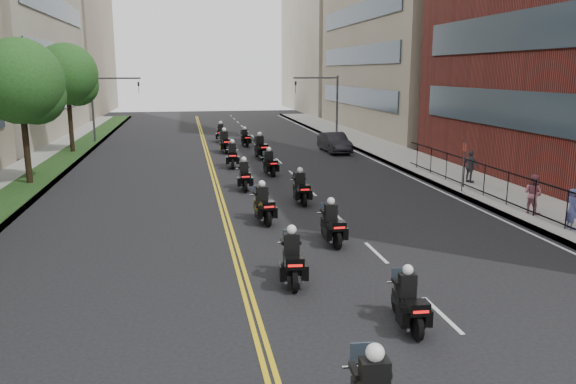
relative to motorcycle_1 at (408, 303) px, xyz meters
name	(u,v)px	position (x,y,z in m)	size (l,w,h in m)	color
sidewalk_right	(432,168)	(9.92, 20.49, -0.53)	(4.00, 90.00, 0.15)	gray
sidewalk_left	(19,182)	(-14.08, 20.49, -0.53)	(4.00, 90.00, 0.15)	gray
grass_strip	(35,179)	(-13.28, 20.49, -0.43)	(2.00, 90.00, 0.04)	#153915
building_right_far	(346,24)	(19.42, 73.49, 12.40)	(15.00, 28.00, 26.00)	gray
building_left_far	(41,19)	(-24.08, 73.49, 12.40)	(16.00, 28.00, 26.00)	gray
iron_fence	(550,203)	(8.92, 7.49, 0.30)	(0.05, 28.00, 1.50)	black
traffic_signal_right	(327,97)	(7.46, 37.49, 3.10)	(4.09, 0.20, 5.60)	#3F3F44
traffic_signal_left	(104,99)	(-11.62, 37.49, 3.10)	(4.09, 0.20, 5.60)	#3F3F44
motorcycle_1	(408,303)	(0.00, 0.00, 0.00)	(0.51, 2.07, 1.53)	black
motorcycle_2	(292,260)	(-2.17, 3.33, 0.06)	(0.63, 2.29, 1.69)	black
motorcycle_3	(332,226)	(-0.09, 6.80, 0.05)	(0.52, 2.22, 1.64)	black
motorcycle_4	(263,206)	(-2.08, 10.07, 0.07)	(0.67, 2.30, 1.70)	black
motorcycle_5	(301,189)	(0.07, 13.02, 0.06)	(0.52, 2.26, 1.67)	black
motorcycle_6	(244,177)	(-2.16, 16.54, 0.07)	(0.53, 2.29, 1.69)	black
motorcycle_7	(270,164)	(-0.27, 20.41, 0.05)	(0.66, 2.22, 1.64)	black
motorcycle_8	(232,156)	(-2.19, 23.44, 0.10)	(0.60, 2.42, 1.79)	black
motorcycle_9	(260,148)	(0.02, 26.66, 0.13)	(0.75, 2.52, 1.87)	black
motorcycle_10	(225,143)	(-2.21, 30.10, 0.14)	(0.71, 2.53, 1.87)	black
motorcycle_11	(245,139)	(-0.32, 33.51, 0.02)	(0.62, 2.15, 1.59)	black
motorcycle_12	(221,134)	(-2.08, 36.70, 0.10)	(0.64, 2.43, 1.79)	black
parked_sedan	(334,142)	(5.92, 28.90, 0.13)	(1.55, 4.45, 1.47)	black
pedestrian_a	(572,209)	(9.12, 6.47, 0.32)	(0.57, 0.37, 1.55)	#464981
pedestrian_b	(533,194)	(9.12, 8.91, 0.37)	(0.80, 0.63, 1.65)	#9C5563
pedestrian_c	(470,167)	(9.79, 15.49, 0.41)	(1.01, 0.42, 1.72)	#3F3E46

